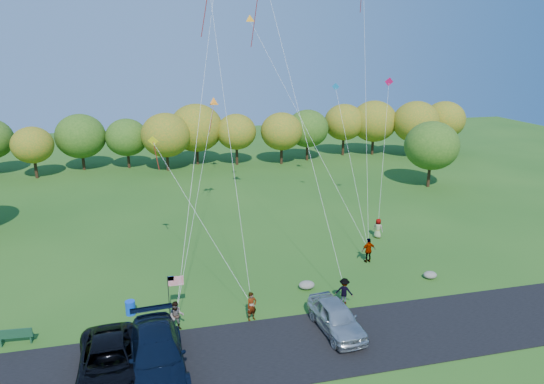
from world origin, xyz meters
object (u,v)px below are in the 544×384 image
(park_bench, at_px, (16,336))
(minivan_silver, at_px, (336,317))
(minivan_navy, at_px, (157,354))
(trash_barrel, at_px, (130,308))
(flyer_a, at_px, (252,306))
(flyer_d, at_px, (369,250))
(flyer_e, at_px, (378,228))
(flyer_b, at_px, (176,316))
(minivan_dark, at_px, (108,362))
(flyer_c, at_px, (344,291))

(park_bench, bearing_deg, minivan_silver, -5.17)
(minivan_navy, height_order, trash_barrel, minivan_navy)
(trash_barrel, bearing_deg, minivan_silver, -22.04)
(park_bench, bearing_deg, flyer_a, 1.64)
(flyer_d, distance_m, flyer_e, 5.06)
(minivan_silver, height_order, flyer_b, flyer_b)
(minivan_navy, xyz_separation_m, flyer_e, (18.08, 13.58, -0.17))
(flyer_a, height_order, park_bench, flyer_a)
(flyer_b, distance_m, trash_barrel, 3.51)
(park_bench, bearing_deg, minivan_dark, -34.76)
(flyer_e, distance_m, trash_barrel, 21.05)
(minivan_navy, distance_m, flyer_a, 6.48)
(minivan_navy, distance_m, minivan_silver, 9.85)
(minivan_dark, xyz_separation_m, flyer_a, (7.66, 3.54, -0.03))
(minivan_navy, bearing_deg, minivan_silver, 3.76)
(minivan_navy, height_order, minivan_silver, minivan_navy)
(minivan_navy, relative_size, flyer_e, 3.91)
(minivan_navy, relative_size, flyer_a, 3.69)
(minivan_navy, height_order, flyer_d, minivan_navy)
(minivan_dark, xyz_separation_m, flyer_e, (20.34, 13.53, -0.08))
(park_bench, bearing_deg, trash_barrel, 20.82)
(minivan_silver, height_order, flyer_e, minivan_silver)
(minivan_dark, height_order, flyer_e, minivan_dark)
(flyer_a, relative_size, park_bench, 1.00)
(flyer_a, bearing_deg, trash_barrel, 137.70)
(trash_barrel, bearing_deg, minivan_navy, -75.63)
(flyer_e, bearing_deg, park_bench, 69.04)
(flyer_c, xyz_separation_m, flyer_e, (6.75, 9.47, -0.02))
(park_bench, bearing_deg, flyer_c, 4.05)
(flyer_b, bearing_deg, minivan_silver, -8.43)
(minivan_dark, distance_m, trash_barrel, 5.92)
(park_bench, bearing_deg, flyer_d, 17.10)
(minivan_navy, relative_size, flyer_d, 3.45)
(minivan_dark, xyz_separation_m, park_bench, (-5.08, 4.11, -0.39))
(minivan_silver, height_order, flyer_c, flyer_c)
(minivan_navy, distance_m, flyer_b, 3.75)
(flyer_b, bearing_deg, flyer_a, 6.17)
(minivan_dark, bearing_deg, flyer_a, 21.69)
(flyer_e, bearing_deg, minivan_dark, 82.34)
(flyer_d, bearing_deg, flyer_e, -127.88)
(minivan_navy, height_order, flyer_e, minivan_navy)
(minivan_silver, xyz_separation_m, park_bench, (-17.10, 2.82, -0.36))
(minivan_dark, height_order, park_bench, minivan_dark)
(flyer_b, bearing_deg, minivan_navy, -100.92)
(flyer_a, relative_size, flyer_b, 1.02)
(minivan_dark, xyz_separation_m, flyer_c, (13.59, 4.06, -0.06))
(minivan_dark, distance_m, park_bench, 6.55)
(flyer_b, bearing_deg, flyer_d, 28.23)
(minivan_silver, bearing_deg, minivan_dark, -179.03)
(flyer_e, bearing_deg, flyer_b, 79.18)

